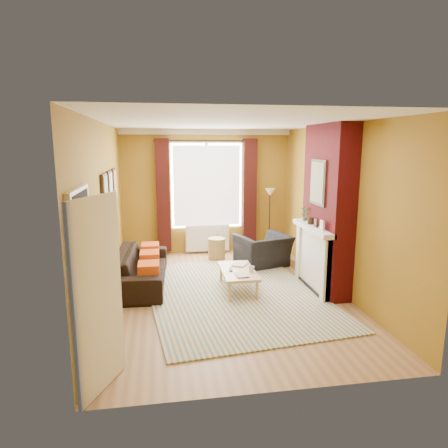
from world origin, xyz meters
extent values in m
plane|color=olive|center=(0.00, 0.00, 0.00)|extent=(5.50, 5.50, 0.00)
cube|color=olive|center=(0.00, 2.75, 1.40)|extent=(3.80, 0.02, 2.80)
cube|color=olive|center=(0.00, -2.75, 1.40)|extent=(3.80, 0.02, 2.80)
cube|color=olive|center=(1.90, 0.00, 1.40)|extent=(0.02, 5.50, 2.80)
cube|color=olive|center=(-1.90, 0.00, 1.40)|extent=(0.02, 5.50, 2.80)
cube|color=white|center=(0.00, 0.00, 2.80)|extent=(3.80, 5.50, 0.01)
cube|color=#42090B|center=(1.72, 0.00, 1.40)|extent=(0.35, 1.40, 2.80)
cube|color=silver|center=(1.53, 0.00, 0.55)|extent=(0.12, 1.30, 1.10)
cube|color=silver|center=(1.48, 0.00, 1.08)|extent=(0.22, 1.40, 0.08)
cube|color=silver|center=(1.51, -0.58, 0.52)|extent=(0.16, 0.14, 1.04)
cube|color=silver|center=(1.51, 0.58, 0.52)|extent=(0.16, 0.14, 1.04)
cube|color=black|center=(1.56, 0.00, 0.45)|extent=(0.06, 0.80, 0.90)
cube|color=black|center=(1.54, 0.00, 0.03)|extent=(0.20, 1.00, 0.06)
cube|color=silver|center=(1.49, -0.35, 1.20)|extent=(0.03, 0.12, 0.16)
cube|color=black|center=(1.49, -0.10, 1.19)|extent=(0.03, 0.10, 0.14)
cylinder|color=black|center=(1.49, 0.15, 1.18)|extent=(0.10, 0.10, 0.12)
cube|color=black|center=(1.53, 0.00, 1.85)|extent=(0.03, 0.60, 0.75)
cube|color=#AC8E3A|center=(1.51, 0.00, 1.85)|extent=(0.01, 0.52, 0.66)
cube|color=silver|center=(0.00, 2.71, 2.74)|extent=(3.80, 0.08, 0.12)
cube|color=white|center=(0.00, 2.72, 1.55)|extent=(1.60, 0.04, 1.90)
cube|color=white|center=(0.00, 2.68, 1.55)|extent=(1.50, 0.02, 1.80)
cube|color=silver|center=(0.00, 2.70, 1.55)|extent=(0.06, 0.04, 1.90)
cube|color=#370F0C|center=(-0.98, 2.63, 1.35)|extent=(0.30, 0.16, 2.50)
cube|color=#370F0C|center=(0.98, 2.63, 1.35)|extent=(0.30, 0.16, 2.50)
cylinder|color=black|center=(0.00, 2.63, 2.55)|extent=(2.30, 0.05, 0.05)
cube|color=silver|center=(0.00, 2.65, 0.35)|extent=(1.00, 0.10, 0.60)
cube|color=silver|center=(-0.45, 2.59, 0.35)|extent=(0.04, 0.03, 0.56)
cube|color=silver|center=(-0.34, 2.59, 0.35)|extent=(0.04, 0.03, 0.56)
cube|color=silver|center=(-0.23, 2.59, 0.35)|extent=(0.04, 0.03, 0.56)
cube|color=silver|center=(-0.12, 2.59, 0.35)|extent=(0.04, 0.03, 0.56)
cube|color=silver|center=(-0.01, 2.59, 0.35)|extent=(0.04, 0.03, 0.56)
cube|color=silver|center=(0.10, 2.59, 0.35)|extent=(0.04, 0.03, 0.56)
cube|color=silver|center=(0.21, 2.59, 0.35)|extent=(0.04, 0.03, 0.56)
cube|color=silver|center=(0.32, 2.59, 0.35)|extent=(0.04, 0.03, 0.56)
cube|color=silver|center=(0.43, 2.59, 0.35)|extent=(0.04, 0.03, 0.56)
cube|color=black|center=(-1.87, -0.10, 1.75)|extent=(0.04, 0.44, 0.58)
cube|color=#C8D431|center=(-1.84, -0.10, 1.75)|extent=(0.01, 0.38, 0.52)
cube|color=black|center=(-1.87, 0.55, 1.75)|extent=(0.04, 0.44, 0.58)
cube|color=#37A776|center=(-1.84, 0.55, 1.75)|extent=(0.01, 0.38, 0.52)
cube|color=black|center=(-1.87, 1.20, 1.75)|extent=(0.04, 0.44, 0.58)
cube|color=#BA382E|center=(-1.84, 1.20, 1.75)|extent=(0.01, 0.38, 0.52)
cube|color=silver|center=(-1.88, -2.05, 1.00)|extent=(0.05, 0.94, 2.06)
cube|color=black|center=(-1.85, -2.05, 1.00)|extent=(0.02, 0.80, 1.98)
cube|color=silver|center=(-1.68, -2.41, 1.00)|extent=(0.37, 0.74, 1.98)
imported|color=#3C672E|center=(1.49, 0.45, 1.26)|extent=(0.14, 0.10, 0.27)
cube|color=#BE400F|center=(-1.27, 0.11, 0.49)|extent=(0.34, 0.40, 0.16)
cube|color=#BE400F|center=(-1.27, 0.81, 0.49)|extent=(0.34, 0.40, 0.16)
cube|color=#BE400F|center=(-1.27, 1.41, 0.49)|extent=(0.34, 0.40, 0.16)
cube|color=teal|center=(0.12, -0.03, 0.01)|extent=(3.17, 4.10, 0.02)
imported|color=black|center=(-1.42, 0.71, 0.31)|extent=(0.94, 2.17, 0.62)
imported|color=black|center=(1.01, 1.47, 0.32)|extent=(1.21, 1.13, 0.65)
cube|color=tan|center=(0.22, 0.13, 0.35)|extent=(0.57, 1.12, 0.05)
cylinder|color=tan|center=(-0.01, -0.37, 0.16)|extent=(0.05, 0.05, 0.32)
cylinder|color=tan|center=(0.43, -0.38, 0.16)|extent=(0.05, 0.05, 0.32)
cylinder|color=tan|center=(0.01, 0.63, 0.16)|extent=(0.05, 0.05, 0.32)
cylinder|color=tan|center=(0.45, 0.62, 0.16)|extent=(0.05, 0.05, 0.32)
cylinder|color=#A17D45|center=(0.13, 2.10, 0.23)|extent=(0.47, 0.47, 0.47)
cylinder|color=black|center=(1.40, 2.40, 0.01)|extent=(0.25, 0.25, 0.03)
cylinder|color=black|center=(1.40, 2.40, 0.72)|extent=(0.02, 0.02, 1.38)
cone|color=beige|center=(1.40, 2.40, 1.41)|extent=(0.25, 0.25, 0.17)
imported|color=#999999|center=(0.12, -0.19, 0.38)|extent=(0.22, 0.28, 0.03)
imported|color=#999999|center=(0.22, 0.47, 0.38)|extent=(0.36, 0.38, 0.02)
imported|color=#999999|center=(0.42, -0.01, 0.42)|extent=(0.13, 0.13, 0.10)
cube|color=#242427|center=(0.10, 0.13, 0.38)|extent=(0.08, 0.18, 0.02)
camera|label=1|loc=(-1.05, -6.25, 2.46)|focal=32.00mm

